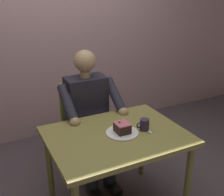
% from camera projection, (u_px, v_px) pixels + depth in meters
% --- Properties ---
extents(cafe_rear_panel, '(6.40, 0.12, 3.00)m').
position_uv_depth(cafe_rear_panel, '(50.00, 9.00, 3.14)').
color(cafe_rear_panel, '#BD9599').
rests_on(cafe_rear_panel, ground).
extents(dining_table, '(1.01, 0.77, 0.71)m').
position_uv_depth(dining_table, '(116.00, 144.00, 2.12)').
color(dining_table, olive).
rests_on(dining_table, ground).
extents(chair, '(0.42, 0.42, 0.89)m').
position_uv_depth(chair, '(84.00, 124.00, 2.75)').
color(chair, olive).
rests_on(chair, ground).
extents(seated_person, '(0.53, 0.58, 1.23)m').
position_uv_depth(seated_person, '(90.00, 116.00, 2.55)').
color(seated_person, '#23212D').
rests_on(seated_person, ground).
extents(dessert_plate, '(0.24, 0.24, 0.01)m').
position_uv_depth(dessert_plate, '(122.00, 133.00, 2.10)').
color(dessert_plate, white).
rests_on(dessert_plate, dining_table).
extents(cake_slice, '(0.10, 0.11, 0.09)m').
position_uv_depth(cake_slice, '(122.00, 128.00, 2.09)').
color(cake_slice, '#301F19').
rests_on(cake_slice, dessert_plate).
extents(coffee_cup, '(0.11, 0.07, 0.09)m').
position_uv_depth(coffee_cup, '(144.00, 124.00, 2.14)').
color(coffee_cup, '#30243E').
rests_on(coffee_cup, dining_table).
extents(dessert_spoon, '(0.04, 0.14, 0.01)m').
position_uv_depth(dessert_spoon, '(148.00, 131.00, 2.13)').
color(dessert_spoon, silver).
rests_on(dessert_spoon, dining_table).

